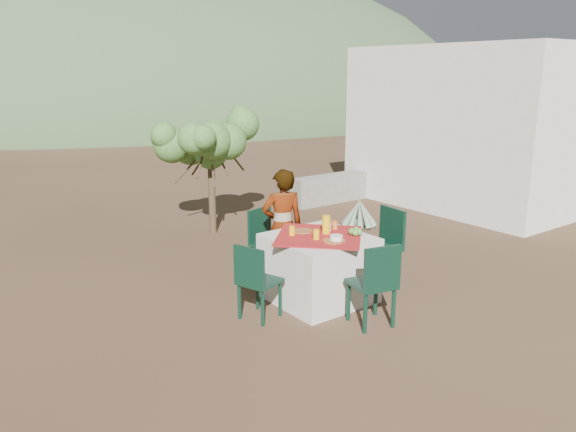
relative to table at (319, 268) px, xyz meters
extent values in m
plane|color=#39281A|center=(0.15, 0.25, -0.38)|extent=(160.00, 160.00, 0.00)
cube|color=silver|center=(0.00, 0.00, 0.00)|extent=(1.02, 1.02, 0.75)
cube|color=#9F2517|center=(0.00, 0.00, 0.38)|extent=(1.30, 1.30, 0.01)
cylinder|color=black|center=(-0.14, 0.74, -0.17)|extent=(0.04, 0.04, 0.43)
cylinder|color=black|center=(0.17, 0.81, -0.17)|extent=(0.04, 0.04, 0.43)
cylinder|color=black|center=(-0.21, 1.06, -0.17)|extent=(0.04, 0.04, 0.43)
cylinder|color=black|center=(0.10, 1.13, -0.17)|extent=(0.04, 0.04, 0.43)
cube|color=black|center=(-0.02, 0.94, 0.05)|extent=(0.48, 0.48, 0.04)
cube|color=black|center=(-0.06, 1.11, 0.28)|extent=(0.40, 0.13, 0.42)
cylinder|color=black|center=(0.21, -0.70, -0.16)|extent=(0.04, 0.04, 0.44)
cylinder|color=black|center=(-0.11, -0.62, -0.16)|extent=(0.04, 0.04, 0.44)
cylinder|color=black|center=(0.14, -1.02, -0.16)|extent=(0.04, 0.04, 0.44)
cylinder|color=black|center=(-0.18, -0.95, -0.16)|extent=(0.04, 0.04, 0.44)
cube|color=black|center=(0.02, -0.82, 0.06)|extent=(0.49, 0.49, 0.04)
cube|color=black|center=(-0.03, -1.00, 0.30)|extent=(0.41, 0.13, 0.43)
cylinder|color=black|center=(-0.62, -0.11, -0.18)|extent=(0.04, 0.04, 0.41)
cylinder|color=black|center=(-0.72, 0.18, -0.18)|extent=(0.04, 0.04, 0.41)
cylinder|color=black|center=(-0.91, -0.21, -0.18)|extent=(0.04, 0.04, 0.41)
cylinder|color=black|center=(-1.01, 0.08, -0.18)|extent=(0.04, 0.04, 0.41)
cube|color=black|center=(-0.81, -0.01, 0.03)|extent=(0.48, 0.48, 0.04)
cube|color=black|center=(-0.98, -0.07, 0.24)|extent=(0.15, 0.37, 0.40)
cylinder|color=black|center=(0.73, 0.12, -0.15)|extent=(0.05, 0.05, 0.46)
cylinder|color=black|center=(0.69, -0.23, -0.15)|extent=(0.05, 0.05, 0.46)
cylinder|color=black|center=(1.08, 0.09, -0.15)|extent=(0.05, 0.05, 0.46)
cylinder|color=black|center=(1.04, -0.26, -0.15)|extent=(0.05, 0.05, 0.46)
cube|color=black|center=(0.89, -0.07, 0.08)|extent=(0.48, 0.48, 0.04)
cube|color=black|center=(1.08, -0.09, 0.33)|extent=(0.09, 0.44, 0.45)
imported|color=#8C6651|center=(0.01, 0.71, 0.33)|extent=(0.60, 0.49, 1.42)
cylinder|color=#4E3B27|center=(0.37, 3.12, 0.27)|extent=(0.11, 0.11, 1.31)
sphere|color=#2B5B21|center=(0.37, 3.12, 0.93)|extent=(0.56, 0.56, 0.56)
sphere|color=#2B5B21|center=(0.88, 3.12, 1.07)|extent=(0.52, 0.52, 0.52)
sphere|color=#2B5B21|center=(-0.10, 3.21, 1.02)|extent=(0.48, 0.48, 0.48)
sphere|color=#2B5B21|center=(0.46, 3.63, 1.11)|extent=(0.50, 0.50, 0.50)
sphere|color=#2B5B21|center=(0.41, 2.65, 0.97)|extent=(0.45, 0.45, 0.45)
sphere|color=slate|center=(2.54, 2.00, -0.34)|extent=(0.20, 0.20, 0.20)
cone|color=slate|center=(2.54, 2.00, -0.08)|extent=(0.11, 0.11, 0.58)
cone|color=slate|center=(2.66, 2.03, -0.15)|extent=(0.35, 0.17, 0.49)
cone|color=slate|center=(2.62, 2.10, -0.15)|extent=(0.28, 0.30, 0.51)
cone|color=slate|center=(2.55, 2.13, -0.15)|extent=(0.13, 0.35, 0.49)
cone|color=slate|center=(2.47, 2.11, -0.15)|extent=(0.24, 0.32, 0.51)
cone|color=slate|center=(2.42, 2.05, -0.15)|extent=(0.34, 0.21, 0.50)
cone|color=slate|center=(2.41, 1.97, -0.15)|extent=(0.35, 0.17, 0.49)
cone|color=slate|center=(2.45, 1.90, -0.15)|extent=(0.28, 0.30, 0.51)
cone|color=slate|center=(2.53, 1.87, -0.15)|extent=(0.13, 0.35, 0.49)
cone|color=slate|center=(2.60, 1.89, -0.15)|extent=(0.24, 0.32, 0.51)
cone|color=slate|center=(2.66, 1.95, -0.15)|extent=(0.34, 0.21, 0.50)
cube|color=silver|center=(5.75, 2.05, 1.12)|extent=(3.20, 4.20, 3.00)
cube|color=gray|center=(3.75, 3.65, -0.10)|extent=(2.60, 0.35, 0.55)
ellipsoid|color=#354C2B|center=(12.15, 36.25, -0.38)|extent=(48.00, 48.00, 20.00)
ellipsoid|color=gray|center=(28.15, 46.25, -0.38)|extent=(36.00, 36.00, 14.00)
cylinder|color=brown|center=(-0.06, 0.23, 0.39)|extent=(0.23, 0.23, 0.01)
cylinder|color=brown|center=(-0.03, -0.27, 0.39)|extent=(0.24, 0.24, 0.01)
cylinder|color=yellow|center=(-0.24, 0.19, 0.43)|extent=(0.07, 0.07, 0.11)
cylinder|color=yellow|center=(-0.12, -0.10, 0.44)|extent=(0.07, 0.07, 0.11)
cylinder|color=yellow|center=(0.11, 0.01, 0.49)|extent=(0.09, 0.09, 0.21)
cylinder|color=brown|center=(0.01, -0.28, 0.39)|extent=(0.21, 0.21, 0.01)
cylinder|color=white|center=(0.01, -0.28, 0.42)|extent=(0.14, 0.14, 0.05)
cylinder|color=orange|center=(0.31, 0.09, 0.43)|extent=(0.06, 0.06, 0.10)
cylinder|color=orange|center=(0.32, 0.21, 0.43)|extent=(0.06, 0.06, 0.09)
cube|color=white|center=(0.19, 0.07, 0.42)|extent=(0.07, 0.05, 0.08)
sphere|color=#4F9335|center=(0.30, -0.21, 0.42)|extent=(0.08, 0.08, 0.08)
sphere|color=#4F9335|center=(0.38, -0.19, 0.42)|extent=(0.08, 0.08, 0.08)
sphere|color=#4F9335|center=(0.36, -0.26, 0.42)|extent=(0.08, 0.08, 0.08)
sphere|color=#4F9335|center=(0.30, -0.26, 0.42)|extent=(0.08, 0.08, 0.08)
camera|label=1|loc=(-3.86, -4.62, 2.16)|focal=35.00mm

